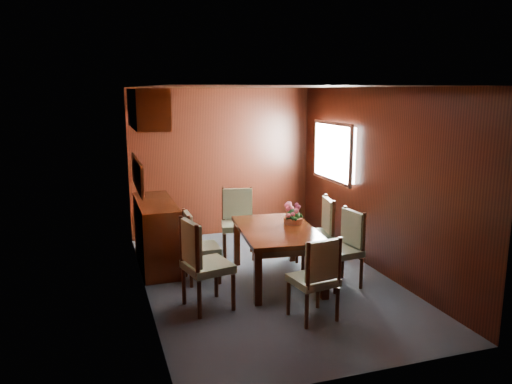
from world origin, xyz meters
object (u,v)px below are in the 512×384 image
object	(u,v)px
chair_left_near	(201,259)
chair_head	(317,275)
dining_table	(277,236)
flower_centerpiece	(293,214)
chair_right_near	(345,244)
sideboard	(157,234)

from	to	relation	value
chair_left_near	chair_head	world-z (taller)	chair_left_near
dining_table	flower_centerpiece	xyz separation A→B (m)	(0.28, 0.16, 0.22)
chair_right_near	flower_centerpiece	bearing A→B (deg)	33.62
chair_left_near	chair_right_near	xyz separation A→B (m)	(1.82, 0.14, -0.04)
chair_head	flower_centerpiece	size ratio (longest dim) A/B	3.48
chair_left_near	chair_head	xyz separation A→B (m)	(1.07, -0.66, -0.06)
dining_table	chair_left_near	distance (m)	1.20
sideboard	chair_head	size ratio (longest dim) A/B	1.53
sideboard	dining_table	size ratio (longest dim) A/B	0.91
sideboard	flower_centerpiece	size ratio (longest dim) A/B	5.34
dining_table	chair_right_near	size ratio (longest dim) A/B	1.63
chair_left_near	sideboard	bearing A→B (deg)	178.10
sideboard	flower_centerpiece	xyz separation A→B (m)	(1.64, -0.87, 0.36)
dining_table	chair_head	xyz separation A→B (m)	(-0.01, -1.18, -0.08)
chair_head	chair_left_near	bearing A→B (deg)	139.72
sideboard	dining_table	bearing A→B (deg)	-37.12
dining_table	sideboard	bearing A→B (deg)	148.83
chair_head	flower_centerpiece	bearing A→B (deg)	69.28
chair_head	flower_centerpiece	world-z (taller)	flower_centerpiece
dining_table	flower_centerpiece	size ratio (longest dim) A/B	5.87
sideboard	chair_left_near	xyz separation A→B (m)	(0.29, -1.56, 0.12)
chair_right_near	chair_head	size ratio (longest dim) A/B	1.03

